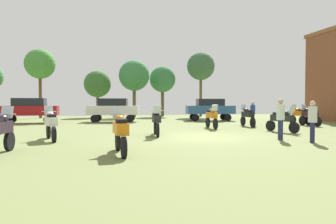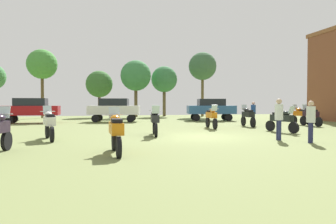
{
  "view_description": "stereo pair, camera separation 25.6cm",
  "coord_description": "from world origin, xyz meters",
  "px_view_note": "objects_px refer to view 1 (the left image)",
  "views": [
    {
      "loc": [
        -4.85,
        -13.16,
        1.59
      ],
      "look_at": [
        -0.06,
        6.26,
        1.02
      ],
      "focal_mm": 31.48,
      "sensor_mm": 36.0,
      "label": 1
    },
    {
      "loc": [
        -4.6,
        -13.22,
        1.59
      ],
      "look_at": [
        -0.06,
        6.26,
        1.02
      ],
      "focal_mm": 31.48,
      "sensor_mm": 36.0,
      "label": 2
    }
  ],
  "objects_px": {
    "person_2": "(313,118)",
    "motorcycle_6": "(51,123)",
    "motorcycle_2": "(212,117)",
    "car_3": "(113,108)",
    "motorcycle_9": "(282,119)",
    "tree_6": "(134,76)",
    "motorcycle_3": "(310,115)",
    "tree_5": "(97,84)",
    "motorcycle_8": "(300,115)",
    "motorcycle_10": "(248,116)",
    "person_1": "(253,112)",
    "tree_3": "(163,80)",
    "motorcycle_4": "(120,131)",
    "tree_1": "(40,64)",
    "car_2": "(30,109)",
    "car_1": "(210,108)",
    "motorcycle_11": "(156,121)",
    "person_3": "(281,116)",
    "tree_4": "(201,67)"
  },
  "relations": [
    {
      "from": "motorcycle_9",
      "to": "tree_5",
      "type": "height_order",
      "value": "tree_5"
    },
    {
      "from": "motorcycle_3",
      "to": "tree_4",
      "type": "height_order",
      "value": "tree_4"
    },
    {
      "from": "motorcycle_9",
      "to": "car_1",
      "type": "relative_size",
      "value": 0.46
    },
    {
      "from": "car_2",
      "to": "person_2",
      "type": "xyz_separation_m",
      "value": [
        13.58,
        -15.45,
        -0.19
      ]
    },
    {
      "from": "motorcycle_8",
      "to": "tree_6",
      "type": "bearing_deg",
      "value": 118.58
    },
    {
      "from": "tree_3",
      "to": "motorcycle_9",
      "type": "bearing_deg",
      "value": -84.93
    },
    {
      "from": "car_3",
      "to": "person_2",
      "type": "distance_m",
      "value": 17.02
    },
    {
      "from": "car_2",
      "to": "car_3",
      "type": "xyz_separation_m",
      "value": [
        6.61,
        0.08,
        0.0
      ]
    },
    {
      "from": "motorcycle_8",
      "to": "person_2",
      "type": "bearing_deg",
      "value": -130.64
    },
    {
      "from": "motorcycle_2",
      "to": "motorcycle_10",
      "type": "xyz_separation_m",
      "value": [
        2.97,
        0.82,
        -0.0
      ]
    },
    {
      "from": "motorcycle_2",
      "to": "car_1",
      "type": "height_order",
      "value": "car_1"
    },
    {
      "from": "motorcycle_2",
      "to": "motorcycle_4",
      "type": "xyz_separation_m",
      "value": [
        -6.4,
        -8.21,
        -0.02
      ]
    },
    {
      "from": "motorcycle_3",
      "to": "motorcycle_4",
      "type": "xyz_separation_m",
      "value": [
        -13.86,
        -8.44,
        -0.02
      ]
    },
    {
      "from": "motorcycle_6",
      "to": "motorcycle_11",
      "type": "relative_size",
      "value": 1.02
    },
    {
      "from": "motorcycle_11",
      "to": "car_3",
      "type": "xyz_separation_m",
      "value": [
        -1.41,
        11.45,
        0.44
      ]
    },
    {
      "from": "person_1",
      "to": "tree_6",
      "type": "xyz_separation_m",
      "value": [
        -6.54,
        15.42,
        3.82
      ]
    },
    {
      "from": "motorcycle_9",
      "to": "car_2",
      "type": "xyz_separation_m",
      "value": [
        -15.09,
        11.35,
        0.46
      ]
    },
    {
      "from": "motorcycle_8",
      "to": "person_2",
      "type": "distance_m",
      "value": 10.8
    },
    {
      "from": "motorcycle_3",
      "to": "tree_5",
      "type": "relative_size",
      "value": 0.4
    },
    {
      "from": "person_1",
      "to": "tree_3",
      "type": "relative_size",
      "value": 0.27
    },
    {
      "from": "motorcycle_6",
      "to": "person_1",
      "type": "xyz_separation_m",
      "value": [
        12.82,
        5.59,
        0.26
      ]
    },
    {
      "from": "car_1",
      "to": "car_3",
      "type": "height_order",
      "value": "same"
    },
    {
      "from": "motorcycle_3",
      "to": "motorcycle_6",
      "type": "relative_size",
      "value": 1.0
    },
    {
      "from": "motorcycle_10",
      "to": "person_1",
      "type": "bearing_deg",
      "value": 47.19
    },
    {
      "from": "tree_3",
      "to": "car_1",
      "type": "bearing_deg",
      "value": -78.01
    },
    {
      "from": "motorcycle_2",
      "to": "motorcycle_10",
      "type": "relative_size",
      "value": 0.99
    },
    {
      "from": "motorcycle_9",
      "to": "tree_6",
      "type": "height_order",
      "value": "tree_6"
    },
    {
      "from": "motorcycle_9",
      "to": "motorcycle_3",
      "type": "bearing_deg",
      "value": -159.38
    },
    {
      "from": "motorcycle_8",
      "to": "car_2",
      "type": "relative_size",
      "value": 0.53
    },
    {
      "from": "motorcycle_3",
      "to": "motorcycle_4",
      "type": "relative_size",
      "value": 1.03
    },
    {
      "from": "car_3",
      "to": "motorcycle_9",
      "type": "bearing_deg",
      "value": -131.77
    },
    {
      "from": "motorcycle_3",
      "to": "car_2",
      "type": "relative_size",
      "value": 0.5
    },
    {
      "from": "motorcycle_2",
      "to": "car_3",
      "type": "xyz_separation_m",
      "value": [
        -5.67,
        8.14,
        0.43
      ]
    },
    {
      "from": "motorcycle_10",
      "to": "person_1",
      "type": "relative_size",
      "value": 1.32
    },
    {
      "from": "motorcycle_3",
      "to": "motorcycle_8",
      "type": "distance_m",
      "value": 1.16
    },
    {
      "from": "person_2",
      "to": "motorcycle_6",
      "type": "bearing_deg",
      "value": 126.17
    },
    {
      "from": "person_3",
      "to": "tree_1",
      "type": "distance_m",
      "value": 27.1
    },
    {
      "from": "tree_6",
      "to": "motorcycle_11",
      "type": "bearing_deg",
      "value": -94.26
    },
    {
      "from": "motorcycle_9",
      "to": "tree_1",
      "type": "xyz_separation_m",
      "value": [
        -15.73,
        19.97,
        5.07
      ]
    },
    {
      "from": "motorcycle_8",
      "to": "tree_3",
      "type": "distance_m",
      "value": 18.41
    },
    {
      "from": "motorcycle_4",
      "to": "person_3",
      "type": "height_order",
      "value": "person_3"
    },
    {
      "from": "motorcycle_3",
      "to": "car_3",
      "type": "relative_size",
      "value": 0.47
    },
    {
      "from": "motorcycle_6",
      "to": "tree_6",
      "type": "xyz_separation_m",
      "value": [
        6.28,
        21.01,
        4.08
      ]
    },
    {
      "from": "car_1",
      "to": "person_2",
      "type": "height_order",
      "value": "car_1"
    },
    {
      "from": "person_3",
      "to": "tree_3",
      "type": "bearing_deg",
      "value": -170.3
    },
    {
      "from": "motorcycle_6",
      "to": "tree_1",
      "type": "xyz_separation_m",
      "value": [
        -3.91,
        20.7,
        5.05
      ]
    },
    {
      "from": "motorcycle_9",
      "to": "motorcycle_6",
      "type": "bearing_deg",
      "value": -12.94
    },
    {
      "from": "motorcycle_11",
      "to": "motorcycle_10",
      "type": "bearing_deg",
      "value": -143.32
    },
    {
      "from": "motorcycle_2",
      "to": "motorcycle_8",
      "type": "bearing_deg",
      "value": -165.39
    },
    {
      "from": "motorcycle_3",
      "to": "person_1",
      "type": "bearing_deg",
      "value": 160.0
    }
  ]
}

